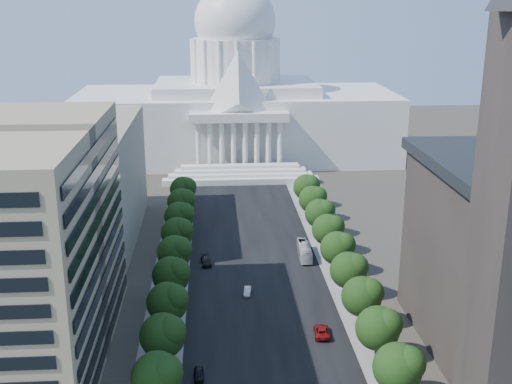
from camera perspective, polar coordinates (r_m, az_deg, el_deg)
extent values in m
cube|color=black|center=(160.60, -0.42, -4.83)|extent=(30.00, 260.00, 0.01)
cube|color=gray|center=(160.64, -7.22, -4.97)|extent=(8.00, 260.00, 0.02)
cube|color=gray|center=(162.78, 6.29, -4.63)|extent=(8.00, 260.00, 0.02)
cube|color=white|center=(248.54, -1.79, 6.01)|extent=(120.00, 50.00, 25.00)
cube|color=white|center=(246.21, -1.82, 9.32)|extent=(60.00, 40.00, 4.00)
cube|color=white|center=(220.55, -1.53, 6.72)|extent=(34.00, 8.00, 3.00)
cylinder|color=white|center=(245.09, -1.84, 11.64)|extent=(32.00, 32.00, 16.00)
ellipsoid|color=white|center=(244.20, -1.87, 14.91)|extent=(30.00, 30.00, 27.60)
cube|color=gray|center=(169.52, -17.07, 0.93)|extent=(38.00, 52.00, 30.00)
sphere|color=black|center=(98.97, -8.81, -15.92)|extent=(7.60, 7.60, 7.60)
sphere|color=black|center=(97.61, -8.07, -15.61)|extent=(5.32, 5.32, 5.32)
cylinder|color=#33261C|center=(111.59, -8.20, -14.62)|extent=(0.56, 0.56, 2.94)
sphere|color=black|center=(109.21, -8.31, -12.52)|extent=(7.60, 7.60, 7.60)
sphere|color=black|center=(107.90, -7.64, -12.18)|extent=(5.32, 5.32, 5.32)
cylinder|color=#33261C|center=(121.95, -7.81, -11.68)|extent=(0.56, 0.56, 2.94)
sphere|color=black|center=(119.79, -7.90, -9.70)|extent=(7.60, 7.60, 7.60)
sphere|color=black|center=(118.51, -7.30, -9.37)|extent=(5.32, 5.32, 5.32)
cylinder|color=#33261C|center=(132.59, -7.49, -9.20)|extent=(0.56, 0.56, 2.94)
sphere|color=black|center=(130.61, -7.57, -7.35)|extent=(7.60, 7.60, 7.60)
sphere|color=black|center=(129.37, -7.02, -7.02)|extent=(5.32, 5.32, 5.32)
cylinder|color=#33261C|center=(143.45, -7.22, -7.09)|extent=(0.56, 0.56, 2.94)
sphere|color=black|center=(141.62, -7.29, -5.35)|extent=(7.60, 7.60, 7.60)
sphere|color=black|center=(140.41, -6.78, -5.03)|extent=(5.32, 5.32, 5.32)
cylinder|color=#33261C|center=(154.48, -6.99, -5.28)|extent=(0.56, 0.56, 2.94)
sphere|color=black|center=(152.77, -7.05, -3.65)|extent=(7.60, 7.60, 7.60)
sphere|color=black|center=(151.60, -6.58, -3.34)|extent=(5.32, 5.32, 5.32)
cylinder|color=#33261C|center=(165.64, -6.79, -3.72)|extent=(0.56, 0.56, 2.94)
sphere|color=black|center=(164.05, -6.85, -2.18)|extent=(7.60, 7.60, 7.60)
sphere|color=black|center=(162.90, -6.40, -1.88)|extent=(5.32, 5.32, 5.32)
cylinder|color=#33261C|center=(176.91, -6.62, -2.35)|extent=(0.56, 0.56, 2.94)
sphere|color=black|center=(175.43, -6.67, -0.90)|extent=(7.60, 7.60, 7.60)
sphere|color=black|center=(174.30, -6.26, -0.61)|extent=(5.32, 5.32, 5.32)
cylinder|color=#33261C|center=(188.27, -6.47, -1.15)|extent=(0.56, 0.56, 2.94)
sphere|color=black|center=(186.88, -6.51, 0.22)|extent=(7.60, 7.60, 7.60)
sphere|color=black|center=(185.77, -6.12, 0.50)|extent=(5.32, 5.32, 5.32)
sphere|color=black|center=(102.23, 12.48, -14.98)|extent=(7.60, 7.60, 7.60)
sphere|color=black|center=(101.38, 13.39, -14.59)|extent=(5.32, 5.32, 5.32)
cylinder|color=#33261C|center=(114.49, 10.63, -13.87)|extent=(0.56, 0.56, 2.94)
sphere|color=black|center=(112.18, 10.76, -11.80)|extent=(7.60, 7.60, 7.60)
sphere|color=black|center=(111.33, 11.57, -11.42)|extent=(5.32, 5.32, 5.32)
cylinder|color=#33261C|center=(124.61, 9.26, -11.09)|extent=(0.56, 0.56, 2.94)
sphere|color=black|center=(122.49, 9.37, -9.14)|extent=(7.60, 7.60, 7.60)
sphere|color=black|center=(121.64, 10.09, -8.78)|extent=(5.32, 5.32, 5.32)
cylinder|color=#33261C|center=(135.05, 8.12, -8.72)|extent=(0.56, 0.56, 2.94)
sphere|color=black|center=(133.09, 8.20, -6.90)|extent=(7.60, 7.60, 7.60)
sphere|color=black|center=(132.24, 8.86, -6.55)|extent=(5.32, 5.32, 5.32)
cylinder|color=#33261C|center=(145.72, 7.16, -6.70)|extent=(0.56, 0.56, 2.94)
sphere|color=black|center=(143.91, 7.22, -4.98)|extent=(7.60, 7.60, 7.60)
sphere|color=black|center=(143.06, 7.82, -4.65)|extent=(5.32, 5.32, 5.32)
cylinder|color=#33261C|center=(156.59, 6.33, -4.95)|extent=(0.56, 0.56, 2.94)
sphere|color=black|center=(154.91, 6.39, -3.33)|extent=(7.60, 7.60, 7.60)
sphere|color=black|center=(154.05, 6.94, -3.02)|extent=(5.32, 5.32, 5.32)
cylinder|color=#33261C|center=(167.61, 5.62, -3.43)|extent=(0.56, 0.56, 2.94)
sphere|color=black|center=(166.04, 5.66, -1.91)|extent=(7.60, 7.60, 7.60)
sphere|color=black|center=(165.19, 6.17, -1.61)|extent=(5.32, 5.32, 5.32)
cylinder|color=#33261C|center=(178.76, 4.99, -2.10)|extent=(0.56, 0.56, 2.94)
sphere|color=black|center=(177.29, 5.03, -0.66)|extent=(7.60, 7.60, 7.60)
sphere|color=black|center=(176.44, 5.50, -0.37)|extent=(5.32, 5.32, 5.32)
cylinder|color=#33261C|center=(190.01, 4.44, -0.92)|extent=(0.56, 0.56, 2.94)
sphere|color=black|center=(188.62, 4.48, 0.44)|extent=(7.60, 7.60, 7.60)
sphere|color=black|center=(187.78, 4.92, 0.71)|extent=(5.32, 5.32, 5.32)
cylinder|color=gray|center=(112.77, 12.11, -12.70)|extent=(0.18, 0.18, 9.00)
cylinder|color=gray|center=(110.42, 11.63, -10.80)|extent=(2.40, 0.14, 0.14)
sphere|color=gray|center=(110.19, 11.07, -10.89)|extent=(0.44, 0.44, 0.44)
cylinder|color=gray|center=(134.30, 9.23, -7.50)|extent=(0.18, 0.18, 9.00)
cylinder|color=gray|center=(132.33, 8.80, -5.83)|extent=(2.40, 0.14, 0.14)
sphere|color=gray|center=(132.14, 8.33, -5.89)|extent=(0.44, 0.44, 0.44)
cylinder|color=gray|center=(156.86, 7.20, -3.75)|extent=(0.18, 0.18, 9.00)
cylinder|color=gray|center=(155.18, 6.83, -2.28)|extent=(2.40, 0.14, 0.14)
sphere|color=gray|center=(155.02, 6.42, -2.33)|extent=(0.44, 0.44, 0.44)
cylinder|color=gray|center=(180.07, 5.71, -0.96)|extent=(0.18, 0.18, 9.00)
cylinder|color=gray|center=(178.61, 5.37, 0.35)|extent=(2.40, 0.14, 0.14)
sphere|color=gray|center=(178.46, 5.02, 0.31)|extent=(0.44, 0.44, 0.44)
cylinder|color=gray|center=(203.70, 4.56, 1.20)|extent=(0.18, 0.18, 9.00)
cylinder|color=gray|center=(202.41, 4.25, 2.36)|extent=(2.40, 0.14, 0.14)
sphere|color=gray|center=(202.28, 3.94, 2.33)|extent=(0.44, 0.44, 0.44)
imported|color=black|center=(108.94, -5.11, -15.83)|extent=(1.81, 4.16, 1.40)
imported|color=#B9BDC1|center=(135.57, -0.77, -8.81)|extent=(1.93, 4.23, 1.35)
imported|color=maroon|center=(120.91, 5.86, -12.22)|extent=(3.13, 6.04, 1.63)
imported|color=black|center=(150.10, -4.46, -6.17)|extent=(2.84, 5.66, 1.58)
imported|color=silver|center=(153.97, 4.33, -5.23)|extent=(3.18, 11.57, 3.19)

